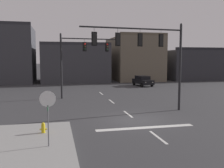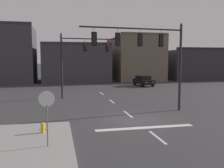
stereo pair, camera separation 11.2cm
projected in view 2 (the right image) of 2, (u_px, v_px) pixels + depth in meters
name	position (u px, v px, depth m)	size (l,w,h in m)	color
ground_plane	(136.00, 120.00, 17.91)	(400.00, 400.00, 0.00)	#353538
sidewalk_near_corner	(22.00, 145.00, 12.51)	(5.00, 8.00, 0.15)	gray
stop_bar_paint	(145.00, 128.00, 15.97)	(6.40, 0.50, 0.01)	silver
lane_centreline	(128.00, 114.00, 19.85)	(0.16, 26.40, 0.01)	silver
signal_mast_near_side	(149.00, 48.00, 20.04)	(8.52, 0.95, 7.23)	black
signal_mast_far_side	(79.00, 55.00, 27.76)	(6.80, 0.90, 7.04)	black
stop_sign	(47.00, 105.00, 12.00)	(0.76, 0.64, 2.83)	#56565B
car_lot_nearside	(143.00, 81.00, 40.06)	(2.32, 4.60, 1.61)	black
fire_hydrant	(43.00, 130.00, 14.38)	(0.40, 0.30, 0.75)	gold
building_row	(122.00, 61.00, 50.46)	(63.18, 13.51, 10.24)	#38383D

